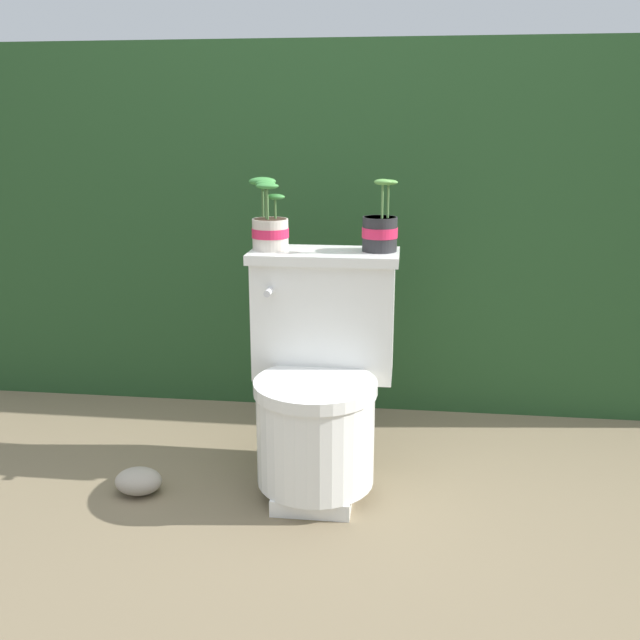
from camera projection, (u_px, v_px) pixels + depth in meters
ground_plane at (329, 497)px, 2.14m from camera, size 12.00×12.00×0.00m
hedge_backdrop at (360, 217)px, 3.12m from camera, size 3.36×1.01×1.37m
toilet at (320, 378)px, 2.16m from camera, size 0.46×0.51×0.71m
potted_plant_left at (270, 226)px, 2.18m from camera, size 0.13×0.12×0.22m
potted_plant_midleft at (380, 231)px, 2.16m from camera, size 0.11×0.11×0.22m
garden_stone at (139, 481)px, 2.16m from camera, size 0.14×0.11×0.08m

